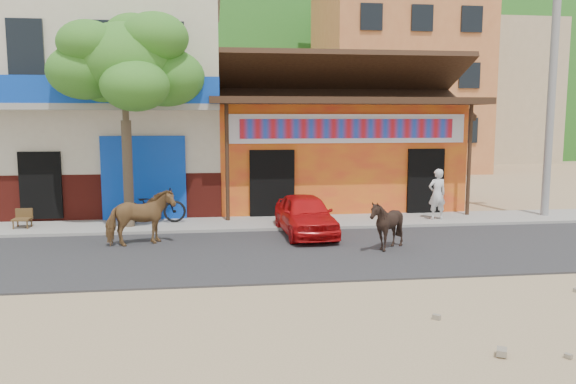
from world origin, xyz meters
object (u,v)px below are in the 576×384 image
pedestrian (437,194)px  scooter (152,206)px  tree (126,120)px  cow_dark (387,225)px  cafe_chair_left (22,210)px  cow_tan (140,218)px  utility_pole (552,87)px  red_car (305,215)px

pedestrian → scooter: bearing=-9.3°
tree → cow_dark: 7.73m
cow_dark → cafe_chair_left: cow_dark is taller
pedestrian → cafe_chair_left: bearing=-7.0°
cow_tan → scooter: bearing=-20.7°
utility_pole → cow_tan: bearing=-169.2°
cow_dark → cafe_chair_left: size_ratio=1.24×
tree → utility_pole: 12.84m
scooter → cafe_chair_left: 3.57m
pedestrian → utility_pole: bearing=178.2°
cow_tan → red_car: 4.31m
red_car → pedestrian: 4.48m
cow_tan → tree: bearing=-5.0°
pedestrian → cow_dark: bearing=46.0°
utility_pole → cafe_chair_left: 16.14m
cow_dark → scooter: (-5.88, 3.85, -0.03)m
tree → pedestrian: (9.10, -0.07, -2.23)m
cow_tan → red_car: cow_tan is taller
tree → cow_dark: tree is taller
cow_tan → pedestrian: bearing=-96.7°
red_car → utility_pole: bearing=7.8°
tree → cow_dark: bearing=-27.9°
red_car → cafe_chair_left: 7.95m
tree → cow_dark: size_ratio=4.91×
red_car → pedestrian: pedestrian is taller
tree → scooter: size_ratio=3.13×
tree → cafe_chair_left: tree is taller
cow_tan → cafe_chair_left: cow_tan is taller
cow_dark → tree: bearing=-118.6°
pedestrian → tree: bearing=-6.4°
cow_dark → cow_tan: bearing=-103.1°
scooter → tree: bearing=121.4°
scooter → pedestrian: bearing=-97.3°
red_car → scooter: red_car is taller
utility_pole → tree: bearing=-179.1°
pedestrian → cafe_chair_left: (-12.06, 0.22, -0.28)m
tree → cafe_chair_left: bearing=177.1°
cafe_chair_left → cow_dark: bearing=-20.8°
red_car → cow_dark: bearing=-54.4°
tree → scooter: bearing=35.3°
cow_tan → red_car: size_ratio=0.50×
cafe_chair_left → tree: bearing=-2.9°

